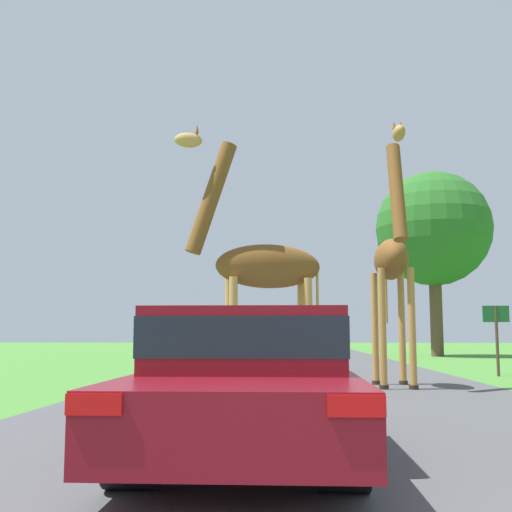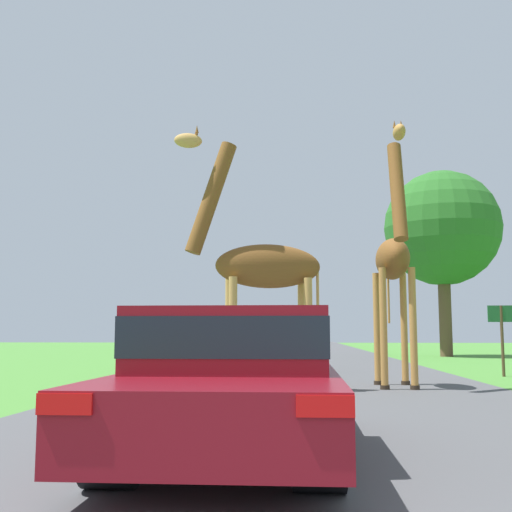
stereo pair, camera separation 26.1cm
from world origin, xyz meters
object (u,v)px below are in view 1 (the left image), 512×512
Objects in this scene: giraffe_companion at (392,260)px; sign_post at (496,327)px; car_queue_right at (256,344)px; giraffe_near_road at (259,265)px; car_queue_left at (215,344)px; car_lead_maroon at (249,377)px; tree_left_edge at (433,229)px.

sign_post is (3.33, 3.77, -1.40)m from giraffe_companion.
giraffe_near_road is at bearing -86.53° from car_queue_right.
car_queue_right is 5.14m from car_queue_left.
giraffe_companion is (2.83, 1.10, 0.21)m from giraffe_near_road.
giraffe_near_road is at bearing -141.64° from sign_post.
tree_left_edge is (7.70, 26.43, 5.67)m from car_lead_maroon.
car_queue_right is 16.38m from tree_left_edge.
car_queue_left is at bearing -3.34° from giraffe_near_road.
car_lead_maroon reaches higher than car_queue_left.
car_queue_right reaches higher than car_lead_maroon.
tree_left_edge reaches higher than sign_post.
car_queue_left is 2.42× the size of sign_post.
giraffe_companion is 1.21× the size of car_queue_right.
car_lead_maroon is at bearing -87.23° from car_queue_right.
giraffe_companion reaches higher than sign_post.
tree_left_edge is at bearing 73.75° from car_lead_maroon.
giraffe_near_road is at bearing -79.14° from car_queue_left.
giraffe_companion is at bearing -131.45° from sign_post.
tree_left_edge is 15.94m from sign_post.
giraffe_near_road is 2.82× the size of sign_post.
giraffe_near_road is 0.57× the size of tree_left_edge.
giraffe_near_road is at bearing 21.53° from giraffe_companion.
car_queue_right is at bearing -122.85° from tree_left_edge.
tree_left_edge is (7.94, 19.88, 3.90)m from giraffe_near_road.
tree_left_edge is at bearing -105.00° from giraffe_companion.
giraffe_near_road is 12.09m from car_queue_left.
car_queue_left is at bearing -141.39° from tree_left_edge.
tree_left_edge is (8.36, 12.94, 5.59)m from car_queue_right.
giraffe_companion is 1.15× the size of car_lead_maroon.
tree_left_edge is at bearing 57.15° from car_queue_right.
sign_post is (8.41, -6.87, 0.57)m from car_queue_left.
giraffe_companion is 8.32m from car_lead_maroon.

